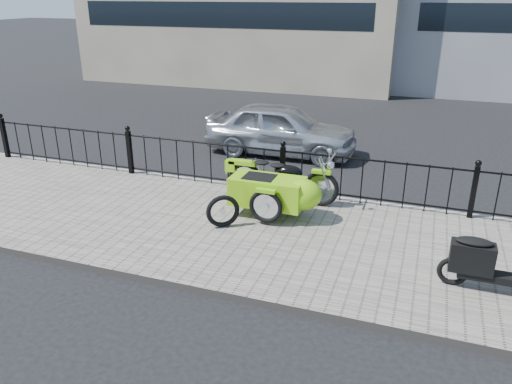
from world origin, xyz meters
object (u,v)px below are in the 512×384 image
(motorcycle_sidecar, at_px, (279,189))
(spare_tire, at_px, (223,211))
(scooter, at_px, (492,264))
(sedan_car, at_px, (281,129))

(motorcycle_sidecar, xyz_separation_m, spare_tire, (-0.74, -0.84, -0.18))
(spare_tire, bearing_deg, scooter, -8.49)
(sedan_car, bearing_deg, spare_tire, -175.18)
(sedan_car, bearing_deg, scooter, -139.60)
(spare_tire, bearing_deg, motorcycle_sidecar, 48.83)
(motorcycle_sidecar, relative_size, sedan_car, 0.60)
(spare_tire, distance_m, sedan_car, 4.72)
(scooter, distance_m, sedan_car, 6.98)
(motorcycle_sidecar, bearing_deg, scooter, -23.32)
(motorcycle_sidecar, distance_m, spare_tire, 1.14)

